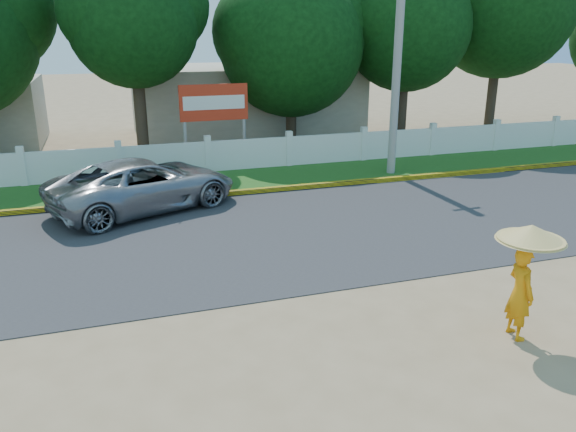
# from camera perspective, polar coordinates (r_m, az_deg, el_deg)

# --- Properties ---
(ground) EXTENTS (120.00, 120.00, 0.00)m
(ground) POSITION_cam_1_polar(r_m,az_deg,el_deg) (10.01, 3.57, -10.59)
(ground) COLOR #9E8460
(ground) RESTS_ON ground
(road) EXTENTS (60.00, 7.00, 0.02)m
(road) POSITION_cam_1_polar(r_m,az_deg,el_deg) (13.90, -3.16, -1.91)
(road) COLOR #38383A
(road) RESTS_ON ground
(grass_verge) EXTENTS (60.00, 3.50, 0.03)m
(grass_verge) POSITION_cam_1_polar(r_m,az_deg,el_deg) (18.80, -7.27, 3.46)
(grass_verge) COLOR #2D601E
(grass_verge) RESTS_ON ground
(curb) EXTENTS (40.00, 0.18, 0.16)m
(curb) POSITION_cam_1_polar(r_m,az_deg,el_deg) (17.17, -6.21, 2.27)
(curb) COLOR yellow
(curb) RESTS_ON ground
(fence) EXTENTS (40.00, 0.10, 1.10)m
(fence) POSITION_cam_1_polar(r_m,az_deg,el_deg) (20.06, -8.13, 5.96)
(fence) COLOR silver
(fence) RESTS_ON ground
(building_near) EXTENTS (10.00, 6.00, 3.20)m
(building_near) POSITION_cam_1_polar(r_m,az_deg,el_deg) (27.05, -4.43, 11.59)
(building_near) COLOR #B7AD99
(building_near) RESTS_ON ground
(utility_pole) EXTENTS (0.28, 0.28, 7.09)m
(utility_pole) POSITION_cam_1_polar(r_m,az_deg,el_deg) (19.59, 10.99, 14.38)
(utility_pole) COLOR gray
(utility_pole) RESTS_ON ground
(vehicle) EXTENTS (5.73, 4.22, 1.45)m
(vehicle) POSITION_cam_1_polar(r_m,az_deg,el_deg) (16.16, -14.41, 3.11)
(vehicle) COLOR gray
(vehicle) RESTS_ON ground
(monk_with_parasol) EXTENTS (1.08, 1.08, 1.96)m
(monk_with_parasol) POSITION_cam_1_polar(r_m,az_deg,el_deg) (9.75, 22.97, -4.63)
(monk_with_parasol) COLOR orange
(monk_with_parasol) RESTS_ON ground
(billboard) EXTENTS (2.50, 0.13, 2.95)m
(billboard) POSITION_cam_1_polar(r_m,az_deg,el_deg) (20.93, -7.53, 10.94)
(billboard) COLOR gray
(billboard) RESTS_ON ground
(tree_row) EXTENTS (39.41, 7.22, 9.06)m
(tree_row) POSITION_cam_1_polar(r_m,az_deg,el_deg) (23.36, 0.24, 18.63)
(tree_row) COLOR #473828
(tree_row) RESTS_ON ground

